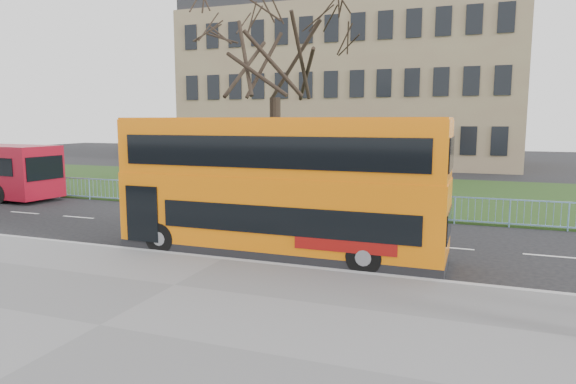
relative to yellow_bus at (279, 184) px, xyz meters
The scene contains 8 objects.
ground 2.53m from the yellow_bus, 166.90° to the left, with size 120.00×120.00×0.00m, color black.
pavement 6.92m from the yellow_bus, 100.68° to the right, with size 80.00×10.50×0.12m, color slate.
kerb 2.76m from the yellow_bus, 133.91° to the right, with size 80.00×0.20×0.14m, color #9A9A9C.
grass_verge 14.79m from the yellow_bus, 94.78° to the left, with size 80.00×15.40×0.08m, color #233C15.
guard_railing 7.18m from the yellow_bus, 100.04° to the left, with size 40.00×0.12×1.10m, color #79A9D8, non-canonical shape.
bare_tree 11.80m from the yellow_bus, 112.31° to the left, with size 8.53×8.53×12.19m, color black, non-canonical shape.
civic_building 36.15m from the yellow_bus, 100.00° to the left, with size 30.00×15.00×14.00m, color #90765B.
yellow_bus is the anchor object (origin of this frame).
Camera 1 is at (6.77, -14.42, 4.09)m, focal length 32.00 mm.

